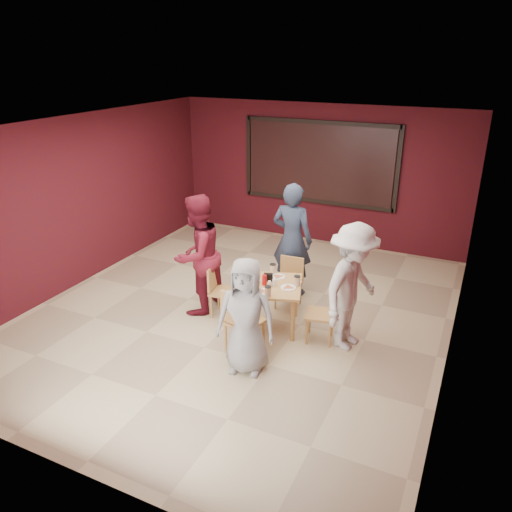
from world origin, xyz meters
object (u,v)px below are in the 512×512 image
at_px(dining_table, 270,289).
at_px(chair_back, 290,279).
at_px(diner_back, 292,240).
at_px(diner_left, 197,255).
at_px(chair_front, 240,319).
at_px(chair_right, 325,311).
at_px(diner_front, 246,316).
at_px(chair_left, 220,288).
at_px(diner_right, 352,287).

distance_m(dining_table, chair_back, 0.77).
distance_m(chair_back, diner_back, 0.67).
xyz_separation_m(chair_back, diner_left, (-1.19, -0.75, 0.48)).
xyz_separation_m(chair_front, diner_left, (-1.12, 0.80, 0.40)).
bearing_deg(chair_back, diner_back, 108.54).
xyz_separation_m(chair_front, chair_right, (0.90, 0.77, -0.06)).
distance_m(chair_front, diner_front, 0.43).
xyz_separation_m(dining_table, chair_front, (-0.07, -0.80, -0.09)).
xyz_separation_m(chair_back, chair_left, (-0.83, -0.74, 0.01)).
distance_m(chair_front, diner_left, 1.43).
bearing_deg(chair_front, dining_table, 84.99).
bearing_deg(chair_front, chair_left, 133.11).
xyz_separation_m(chair_left, diner_back, (0.69, 1.17, 0.48)).
xyz_separation_m(chair_left, diner_front, (0.98, -1.09, 0.30)).
xyz_separation_m(dining_table, diner_back, (-0.14, 1.19, 0.32)).
bearing_deg(chair_front, diner_front, -51.30).
height_order(chair_back, diner_back, diner_back).
distance_m(chair_back, diner_left, 1.49).
height_order(chair_right, diner_front, diner_front).
xyz_separation_m(chair_right, diner_right, (0.33, 0.03, 0.42)).
bearing_deg(chair_left, diner_right, -0.21).
height_order(chair_front, chair_left, chair_front).
bearing_deg(diner_front, diner_left, 130.14).
bearing_deg(chair_front, chair_right, 40.54).
bearing_deg(chair_right, dining_table, 178.33).
distance_m(dining_table, diner_back, 1.24).
bearing_deg(diner_right, diner_left, 102.86).
height_order(dining_table, diner_right, diner_right).
height_order(chair_front, diner_right, diner_right).
height_order(chair_back, chair_left, chair_left).
relative_size(chair_front, diner_left, 0.50).
xyz_separation_m(dining_table, diner_left, (-1.19, 0.00, 0.31)).
bearing_deg(chair_back, diner_front, -85.36).
bearing_deg(diner_left, dining_table, 98.86).
distance_m(chair_front, chair_right, 1.19).
height_order(diner_back, diner_left, diner_back).
relative_size(dining_table, diner_left, 0.59).
height_order(dining_table, diner_back, diner_back).
xyz_separation_m(chair_back, chair_right, (0.83, -0.77, 0.01)).
distance_m(chair_back, chair_right, 1.14).
bearing_deg(chair_right, diner_back, 128.91).
bearing_deg(diner_right, diner_back, 60.70).
xyz_separation_m(chair_left, chair_right, (1.66, -0.04, 0.01)).
distance_m(diner_left, diner_right, 2.35).
distance_m(dining_table, chair_left, 0.84).
height_order(chair_back, diner_front, diner_front).
relative_size(chair_front, diner_back, 0.49).
relative_size(chair_left, diner_front, 0.53).
bearing_deg(diner_left, chair_right, 98.24).
distance_m(diner_front, diner_left, 1.73).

